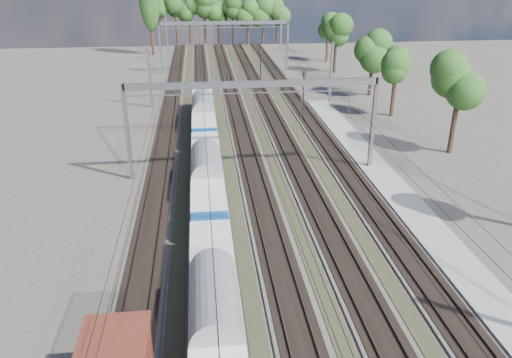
{
  "coord_description": "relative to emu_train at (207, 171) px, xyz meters",
  "views": [
    {
      "loc": [
        -4.74,
        -14.08,
        18.87
      ],
      "look_at": [
        -0.63,
        22.25,
        2.8
      ],
      "focal_mm": 35.0,
      "sensor_mm": 36.0,
      "label": 1
    }
  ],
  "objects": [
    {
      "name": "emu_train",
      "position": [
        0.0,
        0.0,
        0.0
      ],
      "size": [
        2.7,
        57.21,
        3.95
      ],
      "color": "black",
      "rests_on": "ground"
    },
    {
      "name": "signal_far",
      "position": [
        12.88,
        22.17,
        1.54
      ],
      "size": [
        0.4,
        0.37,
        6.11
      ],
      "rotation": [
        0.0,
        0.0,
        0.14
      ],
      "color": "black",
      "rests_on": "ground"
    },
    {
      "name": "signal_near",
      "position": [
        9.2,
        37.53,
        1.73
      ],
      "size": [
        0.43,
        0.39,
        6.41
      ],
      "rotation": [
        0.0,
        0.0,
        0.19
      ],
      "color": "black",
      "rests_on": "ground"
    },
    {
      "name": "worker",
      "position": [
        4.19,
        40.25,
        -1.33
      ],
      "size": [
        0.61,
        0.81,
        1.99
      ],
      "primitive_type": "imported",
      "rotation": [
        0.0,
        0.0,
        1.78
      ],
      "color": "black",
      "rests_on": "ground"
    },
    {
      "name": "catenary",
      "position": [
        4.83,
        27.16,
        4.08
      ],
      "size": [
        25.65,
        130.0,
        9.0
      ],
      "color": "slate",
      "rests_on": "ground"
    },
    {
      "name": "tree_belt",
      "position": [
        13.88,
        60.44,
        5.9
      ],
      "size": [
        39.33,
        102.06,
        11.97
      ],
      "color": "black",
      "rests_on": "ground"
    },
    {
      "name": "track_bed",
      "position": [
        4.5,
        19.47,
        -2.22
      ],
      "size": [
        21.0,
        130.0,
        0.34
      ],
      "color": "#47423A",
      "rests_on": "ground"
    },
    {
      "name": "platform",
      "position": [
        16.5,
        -5.53,
        -2.17
      ],
      "size": [
        3.0,
        70.0,
        0.3
      ],
      "primitive_type": "cube",
      "color": "gray",
      "rests_on": "ground"
    }
  ]
}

